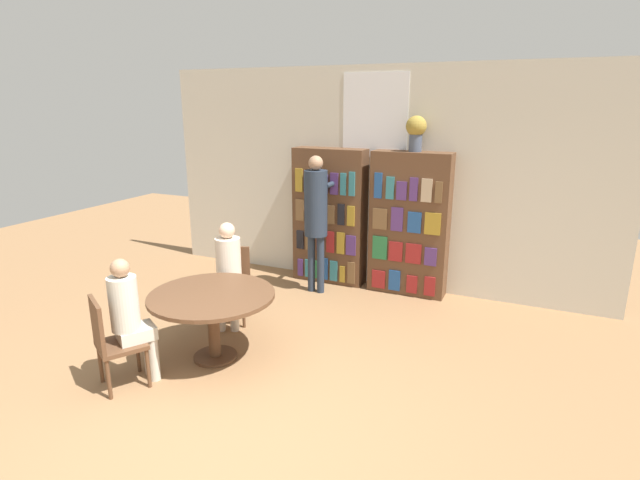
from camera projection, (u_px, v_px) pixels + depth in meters
ground_plane at (220, 429)px, 4.00m from camera, size 16.00×16.00×0.00m
wall_back at (374, 178)px, 6.87m from camera, size 6.40×0.07×3.00m
bookshelf_left at (330, 216)px, 7.08m from camera, size 1.03×0.34×1.91m
bookshelf_right at (409, 224)px, 6.62m from camera, size 1.03×0.34×1.91m
flower_vase at (416, 130)px, 6.28m from camera, size 0.26×0.26×0.45m
reading_table at (212, 304)px, 4.95m from camera, size 1.25×1.25×0.70m
chair_near_camera at (112, 339)px, 4.46m from camera, size 0.55×0.55×0.87m
chair_left_side at (232, 281)px, 5.91m from camera, size 0.52×0.52×0.87m
seated_reader_left at (228, 268)px, 5.68m from camera, size 0.39×0.42×1.22m
seated_reader_right at (130, 314)px, 4.50m from camera, size 0.38×0.41×1.21m
librarian_standing at (316, 210)px, 6.58m from camera, size 0.31×0.58×1.86m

